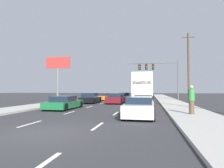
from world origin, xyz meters
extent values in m
plane|color=#333335|center=(0.00, 25.00, 0.00)|extent=(140.00, 140.00, 0.00)
cube|color=#B2AFA8|center=(6.78, 20.00, 0.07)|extent=(3.06, 80.00, 0.14)
cube|color=#B2AFA8|center=(-6.78, 20.00, 0.07)|extent=(3.06, 80.00, 0.14)
cube|color=silver|center=(-1.70, 1.84, 0.00)|extent=(0.14, 2.00, 0.01)
cube|color=silver|center=(-1.70, 6.84, 0.00)|extent=(0.14, 2.00, 0.01)
cube|color=silver|center=(-1.70, 11.84, 0.00)|extent=(0.14, 2.00, 0.01)
cube|color=silver|center=(-1.70, 16.84, 0.00)|extent=(0.14, 2.00, 0.01)
cube|color=silver|center=(-1.70, 21.84, 0.00)|extent=(0.14, 2.00, 0.01)
cube|color=silver|center=(-1.70, 26.84, 0.00)|extent=(0.14, 2.00, 0.01)
cube|color=silver|center=(-1.70, 31.84, 0.00)|extent=(0.14, 2.00, 0.01)
cube|color=silver|center=(-1.70, 36.84, 0.00)|extent=(0.14, 2.00, 0.01)
cube|color=silver|center=(-1.70, 41.84, 0.00)|extent=(0.14, 2.00, 0.01)
cube|color=silver|center=(-1.70, 46.84, 0.00)|extent=(0.14, 2.00, 0.01)
cube|color=silver|center=(-1.70, 51.84, 0.00)|extent=(0.14, 2.00, 0.01)
cube|color=silver|center=(1.70, -3.16, 0.00)|extent=(0.14, 2.00, 0.01)
cube|color=silver|center=(1.70, 1.84, 0.00)|extent=(0.14, 2.00, 0.01)
cube|color=silver|center=(1.70, 6.84, 0.00)|extent=(0.14, 2.00, 0.01)
cube|color=silver|center=(1.70, 11.84, 0.00)|extent=(0.14, 2.00, 0.01)
cube|color=silver|center=(1.70, 16.84, 0.00)|extent=(0.14, 2.00, 0.01)
cube|color=silver|center=(1.70, 21.84, 0.00)|extent=(0.14, 2.00, 0.01)
cube|color=silver|center=(1.70, 26.84, 0.00)|extent=(0.14, 2.00, 0.01)
cube|color=silver|center=(1.70, 31.84, 0.00)|extent=(0.14, 2.00, 0.01)
cube|color=silver|center=(1.70, 36.84, 0.00)|extent=(0.14, 2.00, 0.01)
cube|color=silver|center=(1.70, 41.84, 0.00)|extent=(0.14, 2.00, 0.01)
cube|color=silver|center=(1.70, 46.84, 0.00)|extent=(0.14, 2.00, 0.01)
cube|color=silver|center=(1.70, 51.84, 0.00)|extent=(0.14, 2.00, 0.01)
cube|color=orange|center=(-3.42, 24.75, 0.43)|extent=(1.76, 4.30, 0.58)
cube|color=#192333|center=(-3.42, 24.54, 0.93)|extent=(1.55, 2.14, 0.40)
cylinder|color=black|center=(-4.23, 26.35, 0.32)|extent=(0.22, 0.64, 0.64)
cylinder|color=black|center=(-2.60, 26.35, 0.32)|extent=(0.22, 0.64, 0.64)
cylinder|color=black|center=(-4.24, 23.16, 0.32)|extent=(0.22, 0.64, 0.64)
cylinder|color=black|center=(-2.61, 23.16, 0.32)|extent=(0.22, 0.64, 0.64)
cube|color=black|center=(-3.22, 17.10, 0.44)|extent=(1.91, 4.03, 0.60)
cube|color=#192333|center=(-3.22, 16.80, 1.00)|extent=(1.67, 1.72, 0.53)
cylinder|color=black|center=(-4.09, 18.57, 0.32)|extent=(0.22, 0.64, 0.64)
cylinder|color=black|center=(-2.33, 18.56, 0.32)|extent=(0.22, 0.64, 0.64)
cylinder|color=black|center=(-4.11, 15.65, 0.32)|extent=(0.22, 0.64, 0.64)
cylinder|color=black|center=(-2.35, 15.64, 0.32)|extent=(0.22, 0.64, 0.64)
cube|color=#196B38|center=(-3.26, 9.37, 0.42)|extent=(1.90, 4.70, 0.55)
cube|color=#192333|center=(-3.25, 9.18, 0.91)|extent=(1.66, 2.12, 0.44)
cylinder|color=black|center=(-4.14, 11.17, 0.32)|extent=(0.22, 0.64, 0.64)
cylinder|color=black|center=(-2.38, 11.17, 0.32)|extent=(0.22, 0.64, 0.64)
cylinder|color=black|center=(-4.13, 7.57, 0.32)|extent=(0.22, 0.64, 0.64)
cylinder|color=black|center=(-2.37, 7.57, 0.32)|extent=(0.22, 0.64, 0.64)
cube|color=#B7BABF|center=(0.10, 25.15, 0.42)|extent=(1.81, 4.02, 0.56)
cube|color=#192333|center=(0.09, 25.20, 0.95)|extent=(1.58, 1.93, 0.50)
cylinder|color=black|center=(-0.75, 26.60, 0.32)|extent=(0.22, 0.64, 0.64)
cylinder|color=black|center=(0.92, 26.61, 0.32)|extent=(0.22, 0.64, 0.64)
cylinder|color=black|center=(-0.73, 23.69, 0.32)|extent=(0.22, 0.64, 0.64)
cylinder|color=black|center=(0.94, 23.70, 0.32)|extent=(0.22, 0.64, 0.64)
cube|color=maroon|center=(0.04, 17.29, 0.46)|extent=(1.87, 4.50, 0.64)
cube|color=#192333|center=(0.03, 16.94, 1.01)|extent=(1.61, 2.10, 0.46)
cylinder|color=black|center=(-0.75, 18.99, 0.32)|extent=(0.23, 0.64, 0.64)
cylinder|color=black|center=(0.90, 18.96, 0.32)|extent=(0.23, 0.64, 0.64)
cylinder|color=black|center=(-0.83, 15.63, 0.32)|extent=(0.23, 0.64, 0.64)
cylinder|color=black|center=(0.83, 15.59, 0.32)|extent=(0.23, 0.64, 0.64)
cube|color=white|center=(3.23, 19.58, 2.35)|extent=(2.48, 6.89, 2.79)
cube|color=red|center=(3.20, 16.16, 2.49)|extent=(2.18, 0.06, 0.36)
cube|color=tan|center=(3.26, 23.97, 1.41)|extent=(2.34, 1.93, 2.23)
cylinder|color=black|center=(2.10, 23.98, 0.48)|extent=(0.31, 0.96, 0.96)
cylinder|color=black|center=(4.42, 23.96, 0.48)|extent=(0.31, 0.96, 0.96)
cylinder|color=black|center=(2.05, 18.21, 0.48)|extent=(0.31, 0.96, 0.96)
cylinder|color=black|center=(4.38, 18.19, 0.48)|extent=(0.31, 0.96, 0.96)
cube|color=yellow|center=(3.48, 12.10, 0.42)|extent=(1.77, 4.46, 0.57)
cube|color=#192333|center=(3.48, 11.97, 0.94)|extent=(1.55, 2.05, 0.48)
cylinder|color=black|center=(2.67, 13.78, 0.32)|extent=(0.22, 0.64, 0.64)
cylinder|color=black|center=(4.31, 13.78, 0.32)|extent=(0.22, 0.64, 0.64)
cylinder|color=black|center=(2.66, 10.43, 0.32)|extent=(0.22, 0.64, 0.64)
cylinder|color=black|center=(4.29, 10.42, 0.32)|extent=(0.22, 0.64, 0.64)
cube|color=white|center=(3.45, 5.28, 0.48)|extent=(1.79, 4.19, 0.68)
cube|color=#192333|center=(3.45, 5.35, 1.03)|extent=(1.55, 2.19, 0.41)
cylinder|color=black|center=(2.69, 6.82, 0.32)|extent=(0.23, 0.64, 0.64)
cylinder|color=black|center=(4.28, 6.79, 0.32)|extent=(0.23, 0.64, 0.64)
cylinder|color=black|center=(2.62, 3.77, 0.32)|extent=(0.23, 0.64, 0.64)
cylinder|color=black|center=(4.21, 3.74, 0.32)|extent=(0.23, 0.64, 0.64)
cylinder|color=#595B56|center=(8.84, 28.84, 3.37)|extent=(0.20, 0.20, 6.75)
cylinder|color=#595B56|center=(4.57, 28.84, 6.34)|extent=(8.55, 0.14, 0.14)
cube|color=black|center=(4.67, 28.84, 5.69)|extent=(0.40, 0.56, 0.95)
sphere|color=red|center=(4.67, 28.53, 5.99)|extent=(0.20, 0.20, 0.20)
sphere|color=orange|center=(4.67, 28.53, 5.69)|extent=(0.20, 0.20, 0.20)
sphere|color=green|center=(4.67, 28.53, 5.39)|extent=(0.20, 0.20, 0.20)
cube|color=black|center=(3.50, 28.84, 5.69)|extent=(0.40, 0.56, 0.95)
sphere|color=red|center=(3.50, 28.53, 5.99)|extent=(0.20, 0.20, 0.20)
sphere|color=orange|center=(3.50, 28.53, 5.69)|extent=(0.20, 0.20, 0.20)
sphere|color=green|center=(3.50, 28.53, 5.39)|extent=(0.20, 0.20, 0.20)
cube|color=black|center=(2.32, 28.84, 5.69)|extent=(0.40, 0.56, 0.95)
sphere|color=red|center=(2.32, 28.53, 5.99)|extent=(0.20, 0.20, 0.20)
sphere|color=orange|center=(2.32, 28.53, 5.69)|extent=(0.20, 0.20, 0.20)
sphere|color=green|center=(2.32, 28.53, 5.39)|extent=(0.20, 0.20, 0.20)
cylinder|color=brown|center=(9.52, 23.06, 4.89)|extent=(0.28, 0.28, 9.78)
cube|color=brown|center=(9.52, 23.06, 9.18)|extent=(1.80, 0.12, 0.12)
cylinder|color=slate|center=(-11.58, 25.48, 2.71)|extent=(0.36, 0.36, 5.41)
cube|color=red|center=(-11.58, 25.48, 6.37)|extent=(4.40, 0.20, 1.91)
cylinder|color=brown|center=(6.63, 6.22, 0.56)|extent=(0.32, 0.32, 0.84)
cylinder|color=#338C3F|center=(6.63, 6.22, 1.35)|extent=(0.38, 0.38, 0.74)
sphere|color=tan|center=(6.63, 6.22, 1.83)|extent=(0.23, 0.23, 0.23)
camera|label=1|loc=(4.04, -7.20, 1.67)|focal=32.49mm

